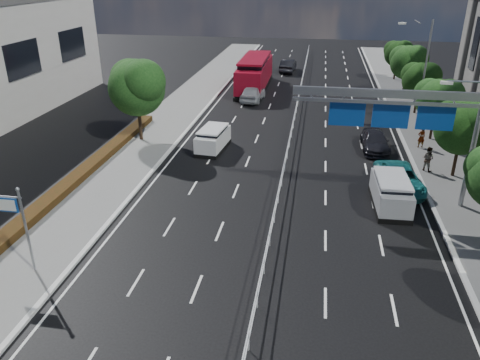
# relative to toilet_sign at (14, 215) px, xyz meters

# --- Properties ---
(ground) EXTENTS (160.00, 160.00, 0.00)m
(ground) POSITION_rel_toilet_sign_xyz_m (10.95, 0.00, -2.94)
(ground) COLOR black
(ground) RESTS_ON ground
(sidewalk_near) EXTENTS (5.00, 140.00, 0.14)m
(sidewalk_near) POSITION_rel_toilet_sign_xyz_m (-0.55, 0.00, -2.87)
(sidewalk_near) COLOR slate
(sidewalk_near) RESTS_ON ground
(kerb_near) EXTENTS (0.25, 140.00, 0.15)m
(kerb_near) POSITION_rel_toilet_sign_xyz_m (1.95, 0.00, -2.87)
(kerb_near) COLOR silver
(kerb_near) RESTS_ON ground
(median_fence) EXTENTS (0.05, 85.00, 1.02)m
(median_fence) POSITION_rel_toilet_sign_xyz_m (10.95, 22.50, -2.42)
(median_fence) COLOR silver
(median_fence) RESTS_ON ground
(hedge_near) EXTENTS (1.00, 36.00, 0.44)m
(hedge_near) POSITION_rel_toilet_sign_xyz_m (-2.35, 5.00, -2.58)
(hedge_near) COLOR black
(hedge_near) RESTS_ON sidewalk_near
(toilet_sign) EXTENTS (1.62, 0.18, 4.34)m
(toilet_sign) POSITION_rel_toilet_sign_xyz_m (0.00, 0.00, 0.00)
(toilet_sign) COLOR gray
(toilet_sign) RESTS_ON ground
(overhead_gantry) EXTENTS (10.24, 0.38, 7.45)m
(overhead_gantry) POSITION_rel_toilet_sign_xyz_m (17.69, 10.05, 2.66)
(overhead_gantry) COLOR gray
(overhead_gantry) RESTS_ON ground
(streetlight_far) EXTENTS (2.78, 2.40, 9.00)m
(streetlight_far) POSITION_rel_toilet_sign_xyz_m (21.46, 26.00, 2.27)
(streetlight_far) COLOR gray
(streetlight_far) RESTS_ON ground
(near_tree_back) EXTENTS (4.84, 4.51, 6.69)m
(near_tree_back) POSITION_rel_toilet_sign_xyz_m (-0.99, 17.97, 1.67)
(near_tree_back) COLOR black
(near_tree_back) RESTS_ON ground
(far_tree_d) EXTENTS (3.85, 3.59, 5.34)m
(far_tree_d) POSITION_rel_toilet_sign_xyz_m (22.20, 14.48, 0.74)
(far_tree_d) COLOR black
(far_tree_d) RESTS_ON ground
(far_tree_e) EXTENTS (3.63, 3.38, 5.13)m
(far_tree_e) POSITION_rel_toilet_sign_xyz_m (22.20, 21.98, 0.61)
(far_tree_e) COLOR black
(far_tree_e) RESTS_ON ground
(far_tree_f) EXTENTS (3.52, 3.28, 5.02)m
(far_tree_f) POSITION_rel_toilet_sign_xyz_m (22.20, 29.48, 0.55)
(far_tree_f) COLOR black
(far_tree_f) RESTS_ON ground
(far_tree_g) EXTENTS (3.96, 3.69, 5.45)m
(far_tree_g) POSITION_rel_toilet_sign_xyz_m (22.20, 36.98, 0.81)
(far_tree_g) COLOR black
(far_tree_g) RESTS_ON ground
(far_tree_h) EXTENTS (3.41, 3.18, 4.91)m
(far_tree_h) POSITION_rel_toilet_sign_xyz_m (22.20, 44.48, 0.48)
(far_tree_h) COLOR black
(far_tree_h) RESTS_ON ground
(white_minivan) EXTENTS (2.13, 4.21, 1.77)m
(white_minivan) POSITION_rel_toilet_sign_xyz_m (5.16, 16.94, -2.08)
(white_minivan) COLOR black
(white_minivan) RESTS_ON ground
(red_bus) EXTENTS (2.90, 12.14, 3.63)m
(red_bus) POSITION_rel_toilet_sign_xyz_m (5.58, 37.23, -1.05)
(red_bus) COLOR black
(red_bus) RESTS_ON ground
(near_car_silver) EXTENTS (2.39, 5.13, 1.70)m
(near_car_silver) POSITION_rel_toilet_sign_xyz_m (6.15, 31.81, -2.10)
(near_car_silver) COLOR #A4A7AB
(near_car_silver) RESTS_ON ground
(near_car_dark) EXTENTS (2.05, 5.13, 1.66)m
(near_car_dark) POSITION_rel_toilet_sign_xyz_m (8.71, 47.55, -2.12)
(near_car_dark) COLOR black
(near_car_dark) RESTS_ON ground
(silver_minivan) EXTENTS (2.05, 4.51, 1.85)m
(silver_minivan) POSITION_rel_toilet_sign_xyz_m (17.45, 9.47, -2.04)
(silver_minivan) COLOR black
(silver_minivan) RESTS_ON ground
(parked_car_teal) EXTENTS (2.99, 5.42, 1.44)m
(parked_car_teal) POSITION_rel_toilet_sign_xyz_m (18.30, 12.00, -2.23)
(parked_car_teal) COLOR #166064
(parked_car_teal) RESTS_ON ground
(parked_car_dark) EXTENTS (2.06, 4.80, 1.38)m
(parked_car_dark) POSITION_rel_toilet_sign_xyz_m (17.45, 19.00, -2.26)
(parked_car_dark) COLOR black
(parked_car_dark) RESTS_ON ground
(pedestrian_a) EXTENTS (0.69, 0.56, 1.64)m
(pedestrian_a) POSITION_rel_toilet_sign_xyz_m (20.96, 19.74, -1.98)
(pedestrian_a) COLOR gray
(pedestrian_a) RESTS_ON sidewalk_far
(pedestrian_b) EXTENTS (1.05, 1.02, 1.71)m
(pedestrian_b) POSITION_rel_toilet_sign_xyz_m (20.55, 15.09, -1.95)
(pedestrian_b) COLOR gray
(pedestrian_b) RESTS_ON sidewalk_far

